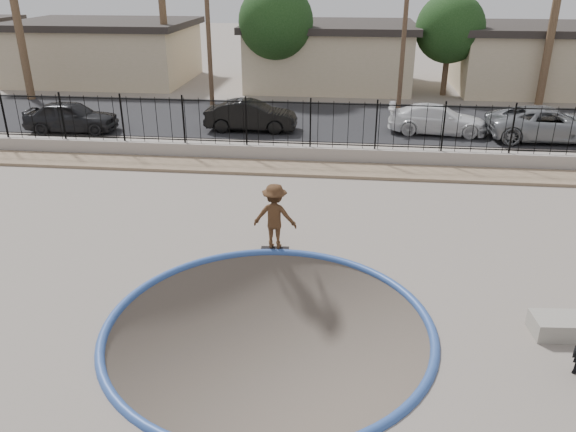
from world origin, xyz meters
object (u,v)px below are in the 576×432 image
(car_a, at_px, (71,116))
(car_d, at_px, (549,124))
(skater, at_px, (275,220))
(concrete_ledge, at_px, (572,326))
(skateboard, at_px, (275,248))
(car_c, at_px, (437,119))
(car_b, at_px, (251,116))

(car_a, xyz_separation_m, car_d, (21.40, 0.98, 0.02))
(skater, xyz_separation_m, car_d, (10.48, 11.82, -0.13))
(concrete_ledge, distance_m, car_a, 22.38)
(skater, xyz_separation_m, skateboard, (-0.00, 0.00, -0.84))
(skateboard, bearing_deg, car_c, 61.39)
(concrete_ledge, xyz_separation_m, car_c, (-0.76, 15.55, 0.48))
(skateboard, bearing_deg, skater, -86.44)
(skater, height_order, car_c, skater)
(skater, relative_size, car_a, 0.43)
(skater, relative_size, concrete_ledge, 1.11)
(car_c, xyz_separation_m, car_d, (4.67, -0.62, 0.08))
(skater, bearing_deg, concrete_ledge, 158.14)
(concrete_ledge, bearing_deg, skater, 154.66)
(car_b, distance_m, car_d, 13.21)
(car_a, relative_size, car_b, 0.99)
(car_a, height_order, car_c, car_a)
(skater, height_order, car_b, skater)
(skateboard, xyz_separation_m, concrete_ledge, (6.57, -3.11, 0.15))
(car_b, xyz_separation_m, car_d, (13.21, -0.14, 0.03))
(skater, xyz_separation_m, concrete_ledge, (6.57, -3.11, -0.69))
(skater, distance_m, car_d, 15.80)
(skateboard, distance_m, car_a, 15.40)
(skater, distance_m, car_c, 13.73)
(car_c, distance_m, car_d, 4.71)
(skateboard, distance_m, car_c, 13.74)
(concrete_ledge, height_order, car_b, car_b)
(concrete_ledge, relative_size, car_d, 0.31)
(skater, relative_size, skateboard, 2.34)
(car_b, bearing_deg, car_c, -87.18)
(car_a, height_order, car_d, car_d)
(concrete_ledge, relative_size, car_c, 0.36)
(concrete_ledge, height_order, car_d, car_d)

